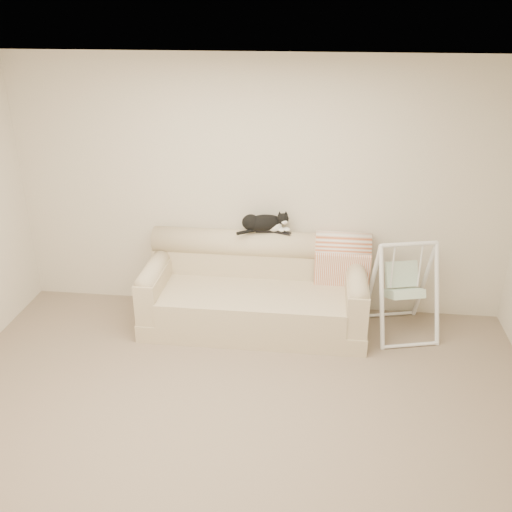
{
  "coord_description": "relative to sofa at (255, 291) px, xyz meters",
  "views": [
    {
      "loc": [
        0.59,
        -3.42,
        3.03
      ],
      "look_at": [
        0.05,
        1.27,
        0.9
      ],
      "focal_mm": 40.0,
      "sensor_mm": 36.0,
      "label": 1
    }
  ],
  "objects": [
    {
      "name": "ground_plane",
      "position": [
        0.0,
        -1.62,
        -0.35
      ],
      "size": [
        5.0,
        5.0,
        0.0
      ],
      "primitive_type": "plane",
      "color": "#766555",
      "rests_on": "ground"
    },
    {
      "name": "room_shell",
      "position": [
        0.0,
        -1.62,
        1.18
      ],
      "size": [
        5.04,
        4.04,
        2.6
      ],
      "color": "beige",
      "rests_on": "ground"
    },
    {
      "name": "sofa",
      "position": [
        0.0,
        0.0,
        0.0
      ],
      "size": [
        2.2,
        0.93,
        0.9
      ],
      "color": "tan",
      "rests_on": "ground"
    },
    {
      "name": "remote_a",
      "position": [
        0.06,
        0.25,
        0.56
      ],
      "size": [
        0.18,
        0.06,
        0.03
      ],
      "color": "black",
      "rests_on": "sofa"
    },
    {
      "name": "remote_b",
      "position": [
        0.25,
        0.23,
        0.56
      ],
      "size": [
        0.18,
        0.09,
        0.02
      ],
      "color": "black",
      "rests_on": "sofa"
    },
    {
      "name": "tuxedo_cat",
      "position": [
        0.06,
        0.24,
        0.65
      ],
      "size": [
        0.53,
        0.33,
        0.21
      ],
      "color": "black",
      "rests_on": "sofa"
    },
    {
      "name": "throw_blanket",
      "position": [
        0.85,
        0.23,
        0.37
      ],
      "size": [
        0.55,
        0.38,
        0.58
      ],
      "color": "#C56037",
      "rests_on": "sofa"
    },
    {
      "name": "baby_swing",
      "position": [
        1.45,
        -0.01,
        0.13
      ],
      "size": [
        0.73,
        0.75,
        0.97
      ],
      "color": "white",
      "rests_on": "ground"
    }
  ]
}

